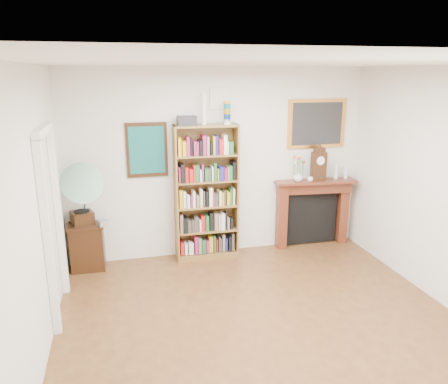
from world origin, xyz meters
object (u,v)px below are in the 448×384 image
(side_cabinet, at_px, (88,247))
(gramophone, at_px, (79,191))
(bottle_right, at_px, (346,172))
(cd_stack, at_px, (103,223))
(bottle_left, at_px, (336,171))
(fireplace, at_px, (312,207))
(teacup, at_px, (310,179))
(bookshelf, at_px, (206,185))
(flower_vase, at_px, (298,177))
(mantel_clock, at_px, (319,165))

(side_cabinet, xyz_separation_m, gramophone, (-0.04, -0.09, 0.85))
(bottle_right, bearing_deg, gramophone, -178.02)
(cd_stack, xyz_separation_m, bottle_left, (3.59, 0.17, 0.50))
(fireplace, height_order, cd_stack, fireplace)
(bottle_left, bearing_deg, cd_stack, -177.21)
(bottle_left, height_order, bottle_right, bottle_left)
(teacup, xyz_separation_m, bottle_right, (0.63, 0.05, 0.07))
(bookshelf, bearing_deg, cd_stack, -174.29)
(fireplace, xyz_separation_m, teacup, (-0.11, -0.11, 0.49))
(bookshelf, relative_size, bottle_left, 9.61)
(fireplace, bearing_deg, cd_stack, -171.39)
(flower_vase, height_order, bottle_left, bottle_left)
(fireplace, distance_m, mantel_clock, 0.70)
(flower_vase, bearing_deg, gramophone, -177.60)
(bottle_left, bearing_deg, fireplace, 173.94)
(mantel_clock, relative_size, flower_vase, 3.44)
(cd_stack, relative_size, flower_vase, 0.81)
(bookshelf, height_order, bottle_right, bookshelf)
(bookshelf, relative_size, fireplace, 1.76)
(mantel_clock, bearing_deg, teacup, -166.55)
(side_cabinet, xyz_separation_m, flower_vase, (3.17, 0.04, 0.83))
(flower_vase, bearing_deg, mantel_clock, -1.49)
(cd_stack, distance_m, mantel_clock, 3.33)
(flower_vase, xyz_separation_m, teacup, (0.18, -0.05, -0.04))
(flower_vase, bearing_deg, bottle_right, 0.30)
(cd_stack, bearing_deg, side_cabinet, 155.34)
(bottle_left, bearing_deg, flower_vase, -177.98)
(cd_stack, bearing_deg, fireplace, 3.77)
(bookshelf, relative_size, teacup, 26.66)
(cd_stack, relative_size, mantel_clock, 0.23)
(bookshelf, xyz_separation_m, bottle_right, (2.26, 0.03, 0.07))
(bottle_left, bearing_deg, teacup, -171.51)
(fireplace, height_order, gramophone, gramophone)
(fireplace, xyz_separation_m, cd_stack, (-3.23, -0.21, 0.08))
(mantel_clock, xyz_separation_m, bottle_right, (0.48, 0.01, -0.15))
(side_cabinet, xyz_separation_m, bottle_left, (3.82, 0.06, 0.87))
(mantel_clock, distance_m, teacup, 0.26)
(bookshelf, height_order, bottle_left, bookshelf)
(bookshelf, distance_m, side_cabinet, 1.90)
(bookshelf, bearing_deg, gramophone, -175.59)
(fireplace, relative_size, bottle_left, 5.45)
(side_cabinet, xyz_separation_m, cd_stack, (0.24, -0.11, 0.38))
(teacup, height_order, bottle_right, bottle_right)
(cd_stack, height_order, mantel_clock, mantel_clock)
(side_cabinet, relative_size, teacup, 7.76)
(teacup, bearing_deg, side_cabinet, 179.92)
(bookshelf, bearing_deg, side_cabinet, -178.59)
(flower_vase, distance_m, bottle_right, 0.81)
(flower_vase, relative_size, teacup, 1.72)
(gramophone, bearing_deg, bookshelf, -15.79)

